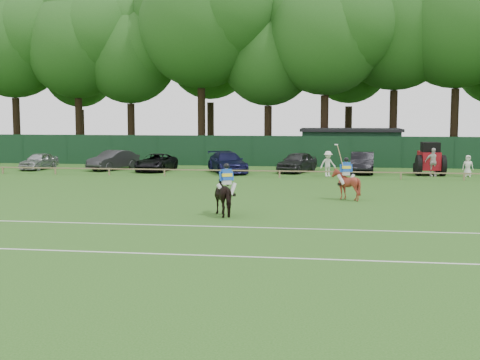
% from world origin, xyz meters
% --- Properties ---
extents(ground, '(160.00, 160.00, 0.00)m').
position_xyz_m(ground, '(0.00, 0.00, 0.00)').
color(ground, '#1E4C14').
rests_on(ground, ground).
extents(horse_dark, '(1.75, 2.19, 1.69)m').
position_xyz_m(horse_dark, '(0.11, 1.74, 0.84)').
color(horse_dark, black).
rests_on(horse_dark, ground).
extents(horse_chestnut, '(1.47, 1.60, 1.57)m').
position_xyz_m(horse_chestnut, '(5.24, 7.54, 0.78)').
color(horse_chestnut, maroon).
rests_on(horse_chestnut, ground).
extents(sedan_silver, '(1.96, 3.97, 1.30)m').
position_xyz_m(sedan_silver, '(-17.96, 21.60, 0.65)').
color(sedan_silver, '#A3A5A9').
rests_on(sedan_silver, ground).
extents(sedan_grey, '(3.18, 4.77, 1.49)m').
position_xyz_m(sedan_grey, '(-12.17, 22.14, 0.74)').
color(sedan_grey, '#29292B').
rests_on(sedan_grey, ground).
extents(suv_black, '(2.53, 4.81, 1.29)m').
position_xyz_m(suv_black, '(-8.63, 21.59, 0.64)').
color(suv_black, black).
rests_on(suv_black, ground).
extents(sedan_navy, '(4.01, 5.59, 1.50)m').
position_xyz_m(sedan_navy, '(-3.08, 21.03, 0.75)').
color(sedan_navy, '#12143B').
rests_on(sedan_navy, ground).
extents(hatch_grey, '(3.17, 4.72, 1.49)m').
position_xyz_m(hatch_grey, '(1.94, 22.20, 0.75)').
color(hatch_grey, '#2A2B2D').
rests_on(hatch_grey, ground).
extents(estate_black, '(1.87, 4.71, 1.52)m').
position_xyz_m(estate_black, '(6.66, 22.07, 0.76)').
color(estate_black, black).
rests_on(estate_black, ground).
extents(spectator_left, '(1.30, 1.06, 1.75)m').
position_xyz_m(spectator_left, '(4.22, 19.34, 0.87)').
color(spectator_left, silver).
rests_on(spectator_left, ground).
extents(spectator_mid, '(1.24, 0.78, 1.97)m').
position_xyz_m(spectator_mid, '(11.36, 20.38, 0.99)').
color(spectator_mid, beige).
rests_on(spectator_mid, ground).
extents(spectator_right, '(0.75, 0.51, 1.49)m').
position_xyz_m(spectator_right, '(13.71, 20.49, 0.74)').
color(spectator_right, white).
rests_on(spectator_right, ground).
extents(rider_dark, '(0.88, 0.61, 1.41)m').
position_xyz_m(rider_dark, '(0.11, 1.73, 1.60)').
color(rider_dark, silver).
rests_on(rider_dark, ground).
extents(rider_chestnut, '(0.95, 0.54, 2.05)m').
position_xyz_m(rider_chestnut, '(5.24, 7.53, 1.51)').
color(rider_chestnut, silver).
rests_on(rider_chestnut, ground).
extents(pitch_lines, '(60.00, 5.10, 0.01)m').
position_xyz_m(pitch_lines, '(0.00, -3.50, 0.01)').
color(pitch_lines, silver).
rests_on(pitch_lines, ground).
extents(pitch_rail, '(62.10, 0.10, 0.50)m').
position_xyz_m(pitch_rail, '(0.00, 18.00, 0.45)').
color(pitch_rail, '#997F5B').
rests_on(pitch_rail, ground).
extents(perimeter_fence, '(92.08, 0.08, 2.50)m').
position_xyz_m(perimeter_fence, '(0.00, 27.00, 1.25)').
color(perimeter_fence, '#14351E').
rests_on(perimeter_fence, ground).
extents(utility_shed, '(8.40, 4.40, 3.04)m').
position_xyz_m(utility_shed, '(6.00, 30.00, 1.54)').
color(utility_shed, '#14331E').
rests_on(utility_shed, ground).
extents(tree_row, '(96.00, 12.00, 21.00)m').
position_xyz_m(tree_row, '(2.00, 35.00, 0.00)').
color(tree_row, '#26561C').
rests_on(tree_row, ground).
extents(tractor, '(2.00, 2.84, 2.32)m').
position_xyz_m(tractor, '(11.27, 21.35, 1.10)').
color(tractor, maroon).
rests_on(tractor, ground).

